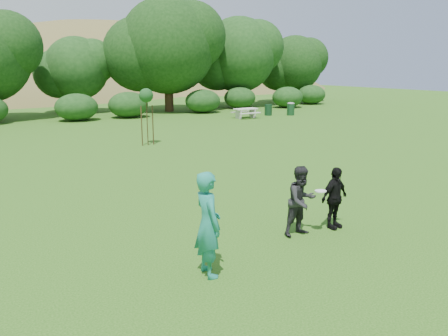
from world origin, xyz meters
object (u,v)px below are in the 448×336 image
(player_black, at_px, (334,198))
(trash_can_near, at_px, (268,110))
(sapling, at_px, (146,97))
(player_teal, at_px, (208,224))
(player_grey, at_px, (301,201))
(trash_can_lidded, at_px, (291,109))
(picnic_table, at_px, (246,111))

(player_black, xyz_separation_m, trash_can_near, (14.10, 20.83, -0.32))
(trash_can_near, xyz_separation_m, sapling, (-13.50, -7.50, 1.97))
(player_teal, height_order, player_grey, player_teal)
(player_teal, xyz_separation_m, trash_can_lidded, (19.59, 20.47, -0.48))
(player_black, distance_m, picnic_table, 23.19)
(player_teal, xyz_separation_m, player_black, (3.87, 0.50, -0.25))
(player_grey, height_order, player_black, player_grey)
(player_grey, height_order, picnic_table, player_grey)
(player_teal, xyz_separation_m, sapling, (4.47, 13.82, 1.39))
(player_teal, bearing_deg, trash_can_near, -34.10)
(player_black, relative_size, picnic_table, 0.86)
(trash_can_near, bearing_deg, picnic_table, -166.44)
(trash_can_near, bearing_deg, sapling, -150.93)
(player_teal, xyz_separation_m, player_grey, (2.88, 0.59, -0.18))
(player_black, relative_size, trash_can_lidded, 1.47)
(picnic_table, bearing_deg, player_teal, -126.48)
(sapling, bearing_deg, player_black, -92.57)
(player_black, relative_size, sapling, 0.54)
(player_grey, xyz_separation_m, trash_can_lidded, (16.71, 19.88, -0.30))
(player_black, xyz_separation_m, trash_can_lidded, (15.72, 19.97, -0.23))
(player_black, distance_m, trash_can_lidded, 25.41)
(picnic_table, bearing_deg, player_black, -119.50)
(trash_can_near, distance_m, trash_can_lidded, 1.84)
(player_grey, height_order, sapling, sapling)
(player_teal, height_order, picnic_table, player_teal)
(trash_can_near, height_order, sapling, sapling)
(sapling, bearing_deg, trash_can_lidded, 23.73)
(trash_can_lidded, bearing_deg, trash_can_near, 152.15)
(player_grey, distance_m, sapling, 13.42)
(player_teal, bearing_deg, picnic_table, -30.46)
(player_grey, distance_m, picnic_table, 23.62)
(trash_can_near, bearing_deg, trash_can_lidded, -27.85)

